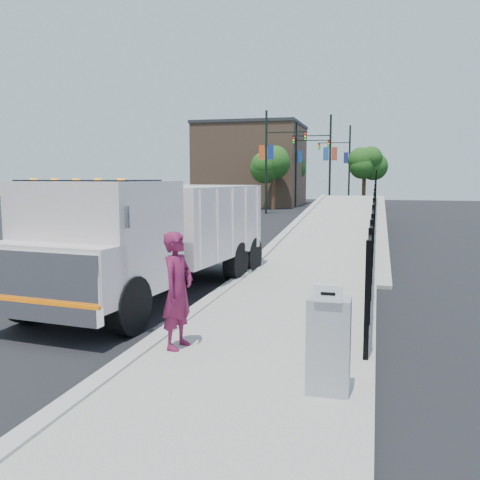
# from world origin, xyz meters

# --- Properties ---
(ground) EXTENTS (120.00, 120.00, 0.00)m
(ground) POSITION_xyz_m (0.00, 0.00, 0.00)
(ground) COLOR black
(ground) RESTS_ON ground
(sidewalk) EXTENTS (3.55, 12.00, 0.12)m
(sidewalk) POSITION_xyz_m (1.93, -2.00, 0.06)
(sidewalk) COLOR #9E998E
(sidewalk) RESTS_ON ground
(curb) EXTENTS (0.30, 12.00, 0.16)m
(curb) POSITION_xyz_m (0.00, -2.00, 0.08)
(curb) COLOR #ADAAA3
(curb) RESTS_ON ground
(ramp) EXTENTS (3.95, 24.06, 3.19)m
(ramp) POSITION_xyz_m (2.12, 16.00, 0.00)
(ramp) COLOR #9E998E
(ramp) RESTS_ON ground
(iron_fence) EXTENTS (0.10, 28.00, 1.80)m
(iron_fence) POSITION_xyz_m (3.55, 12.00, 0.90)
(iron_fence) COLOR black
(iron_fence) RESTS_ON ground
(truck) EXTENTS (3.60, 8.66, 2.88)m
(truck) POSITION_xyz_m (-1.56, 1.65, 1.62)
(truck) COLOR black
(truck) RESTS_ON ground
(worker) EXTENTS (0.56, 0.76, 1.92)m
(worker) POSITION_xyz_m (0.55, -2.17, 1.08)
(worker) COLOR maroon
(worker) RESTS_ON sidewalk
(utility_cabinet) EXTENTS (0.55, 0.40, 1.25)m
(utility_cabinet) POSITION_xyz_m (3.10, -3.41, 0.75)
(utility_cabinet) COLOR gray
(utility_cabinet) RESTS_ON sidewalk
(arrow_sign) EXTENTS (0.35, 0.04, 0.22)m
(arrow_sign) POSITION_xyz_m (3.10, -3.63, 1.48)
(arrow_sign) COLOR white
(arrow_sign) RESTS_ON utility_cabinet
(debris) EXTENTS (0.42, 0.42, 0.11)m
(debris) POSITION_xyz_m (2.92, 1.94, 0.17)
(debris) COLOR silver
(debris) RESTS_ON sidewalk
(light_pole_0) EXTENTS (3.77, 0.22, 8.00)m
(light_pole_0) POSITION_xyz_m (-4.52, 31.07, 4.36)
(light_pole_0) COLOR black
(light_pole_0) RESTS_ON ground
(light_pole_1) EXTENTS (3.77, 0.22, 8.00)m
(light_pole_1) POSITION_xyz_m (-0.55, 35.06, 4.36)
(light_pole_1) COLOR black
(light_pole_1) RESTS_ON ground
(light_pole_2) EXTENTS (3.77, 0.22, 8.00)m
(light_pole_2) POSITION_xyz_m (-3.63, 40.79, 4.36)
(light_pole_2) COLOR black
(light_pole_2) RESTS_ON ground
(light_pole_3) EXTENTS (3.78, 0.22, 8.00)m
(light_pole_3) POSITION_xyz_m (0.53, 44.97, 4.36)
(light_pole_3) COLOR black
(light_pole_3) RESTS_ON ground
(tree_0) EXTENTS (3.03, 3.03, 5.52)m
(tree_0) POSITION_xyz_m (-5.28, 36.53, 3.96)
(tree_0) COLOR #382314
(tree_0) RESTS_ON ground
(tree_1) EXTENTS (2.28, 2.28, 5.14)m
(tree_1) POSITION_xyz_m (2.47, 38.50, 3.92)
(tree_1) COLOR #382314
(tree_1) RESTS_ON ground
(tree_2) EXTENTS (2.61, 2.61, 5.31)m
(tree_2) POSITION_xyz_m (-5.16, 46.59, 3.95)
(tree_2) COLOR #382314
(tree_2) RESTS_ON ground
(building) EXTENTS (10.00, 10.00, 8.00)m
(building) POSITION_xyz_m (-9.00, 44.00, 4.00)
(building) COLOR #8C664C
(building) RESTS_ON ground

